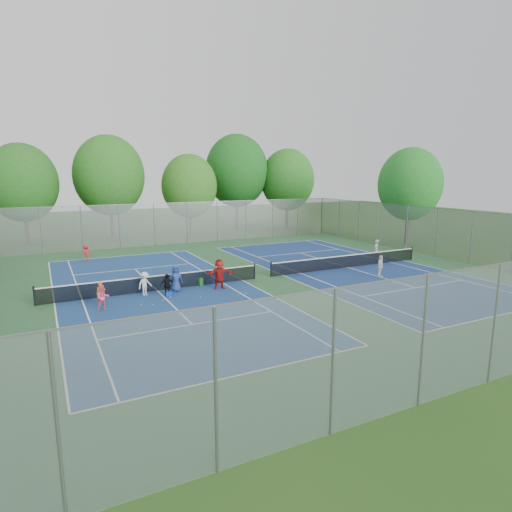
{
  "coord_description": "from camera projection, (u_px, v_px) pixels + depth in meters",
  "views": [
    {
      "loc": [
        -12.74,
        -24.21,
        6.79
      ],
      "look_at": [
        0.0,
        1.0,
        1.3
      ],
      "focal_mm": 30.0,
      "sensor_mm": 36.0,
      "label": 1
    }
  ],
  "objects": [
    {
      "name": "ground",
      "position": [
        263.0,
        278.0,
        28.15
      ],
      "size": [
        120.0,
        120.0,
        0.0
      ],
      "primitive_type": "plane",
      "color": "#264B17",
      "rests_on": "ground"
    },
    {
      "name": "court_pad",
      "position": [
        263.0,
        278.0,
        28.14
      ],
      "size": [
        32.0,
        32.0,
        0.01
      ],
      "primitive_type": "cube",
      "color": "#2B5B33",
      "rests_on": "ground"
    },
    {
      "name": "court_left",
      "position": [
        157.0,
        291.0,
        25.04
      ],
      "size": [
        10.97,
        23.77,
        0.01
      ],
      "primitive_type": "cube",
      "color": "navy",
      "rests_on": "court_pad"
    },
    {
      "name": "court_right",
      "position": [
        347.0,
        267.0,
        31.24
      ],
      "size": [
        10.97,
        23.77,
        0.01
      ],
      "primitive_type": "cube",
      "color": "navy",
      "rests_on": "court_pad"
    },
    {
      "name": "net_left",
      "position": [
        157.0,
        283.0,
        24.96
      ],
      "size": [
        12.87,
        0.1,
        0.91
      ],
      "primitive_type": "cube",
      "color": "black",
      "rests_on": "ground"
    },
    {
      "name": "net_right",
      "position": [
        348.0,
        261.0,
        31.16
      ],
      "size": [
        12.87,
        0.1,
        0.91
      ],
      "primitive_type": "cube",
      "color": "black",
      "rests_on": "ground"
    },
    {
      "name": "fence_north",
      "position": [
        187.0,
        223.0,
        41.78
      ],
      "size": [
        32.0,
        0.1,
        4.0
      ],
      "primitive_type": "cube",
      "color": "gray",
      "rests_on": "ground"
    },
    {
      "name": "fence_south",
      "position": [
        494.0,
        325.0,
        13.75
      ],
      "size": [
        32.0,
        0.1,
        4.0
      ],
      "primitive_type": "cube",
      "color": "gray",
      "rests_on": "ground"
    },
    {
      "name": "fence_east",
      "position": [
        436.0,
        233.0,
        34.85
      ],
      "size": [
        0.1,
        32.0,
        4.0
      ],
      "primitive_type": "cube",
      "rotation": [
        0.0,
        0.0,
        1.57
      ],
      "color": "gray",
      "rests_on": "ground"
    },
    {
      "name": "tree_nw",
      "position": [
        22.0,
        183.0,
        40.09
      ],
      "size": [
        6.4,
        6.4,
        9.58
      ],
      "color": "#443326",
      "rests_on": "ground"
    },
    {
      "name": "tree_nl",
      "position": [
        109.0,
        175.0,
        44.39
      ],
      "size": [
        7.2,
        7.2,
        10.69
      ],
      "color": "#443326",
      "rests_on": "ground"
    },
    {
      "name": "tree_nc",
      "position": [
        189.0,
        186.0,
        46.4
      ],
      "size": [
        6.0,
        6.0,
        8.85
      ],
      "color": "#443326",
      "rests_on": "ground"
    },
    {
      "name": "tree_nr",
      "position": [
        237.0,
        171.0,
        51.81
      ],
      "size": [
        7.6,
        7.6,
        11.42
      ],
      "color": "#443326",
      "rests_on": "ground"
    },
    {
      "name": "tree_ne",
      "position": [
        288.0,
        180.0,
        52.92
      ],
      "size": [
        6.6,
        6.6,
        9.77
      ],
      "color": "#443326",
      "rests_on": "ground"
    },
    {
      "name": "tree_side_e",
      "position": [
        410.0,
        184.0,
        40.72
      ],
      "size": [
        6.0,
        6.0,
        9.2
      ],
      "color": "#443326",
      "rests_on": "ground"
    },
    {
      "name": "ball_crate",
      "position": [
        169.0,
        294.0,
        23.94
      ],
      "size": [
        0.43,
        0.43,
        0.28
      ],
      "primitive_type": "cube",
      "rotation": [
        0.0,
        0.0,
        -0.37
      ],
      "color": "#1739AF",
      "rests_on": "ground"
    },
    {
      "name": "ball_hopper",
      "position": [
        200.0,
        282.0,
        26.1
      ],
      "size": [
        0.33,
        0.33,
        0.51
      ],
      "primitive_type": "cube",
      "rotation": [
        0.0,
        0.0,
        0.31
      ],
      "color": "#238226",
      "rests_on": "ground"
    },
    {
      "name": "student_a",
      "position": [
        101.0,
        294.0,
        22.19
      ],
      "size": [
        0.46,
        0.31,
        1.26
      ],
      "primitive_type": "imported",
      "rotation": [
        0.0,
        0.0,
        0.01
      ],
      "color": "orange",
      "rests_on": "ground"
    },
    {
      "name": "student_b",
      "position": [
        103.0,
        298.0,
        21.41
      ],
      "size": [
        0.69,
        0.56,
        1.31
      ],
      "primitive_type": "imported",
      "rotation": [
        0.0,
        0.0,
        0.1
      ],
      "color": "#FF638D",
      "rests_on": "ground"
    },
    {
      "name": "student_c",
      "position": [
        145.0,
        284.0,
        24.03
      ],
      "size": [
        1.01,
        0.83,
        1.35
      ],
      "primitive_type": "imported",
      "rotation": [
        0.0,
        0.0,
        0.45
      ],
      "color": "silver",
      "rests_on": "ground"
    },
    {
      "name": "student_d",
      "position": [
        167.0,
        285.0,
        23.86
      ],
      "size": [
        0.77,
        0.37,
        1.28
      ],
      "primitive_type": "imported",
      "rotation": [
        0.0,
        0.0,
        0.08
      ],
      "color": "black",
      "rests_on": "ground"
    },
    {
      "name": "student_e",
      "position": [
        176.0,
        279.0,
        24.73
      ],
      "size": [
        0.79,
        0.52,
        1.58
      ],
      "primitive_type": "imported",
      "rotation": [
        0.0,
        0.0,
        0.03
      ],
      "color": "navy",
      "rests_on": "ground"
    },
    {
      "name": "student_f",
      "position": [
        219.0,
        274.0,
        25.32
      ],
      "size": [
        1.72,
        0.68,
        1.81
      ],
      "primitive_type": "imported",
      "rotation": [
        0.0,
        0.0,
        -0.09
      ],
      "color": "#AB1B18",
      "rests_on": "ground"
    },
    {
      "name": "child_far_baseline",
      "position": [
        86.0,
        253.0,
        33.46
      ],
      "size": [
        0.92,
        0.65,
        1.29
      ],
      "primitive_type": "imported",
      "rotation": [
        0.0,
        0.0,
        3.36
      ],
      "color": "red",
      "rests_on": "ground"
    },
    {
      "name": "instructor",
      "position": [
        376.0,
        250.0,
        33.88
      ],
      "size": [
        0.7,
        0.59,
        1.62
      ],
      "primitive_type": "imported",
      "rotation": [
        0.0,
        0.0,
        3.54
      ],
      "color": "#9C9C9E",
      "rests_on": "ground"
    },
    {
      "name": "teen_court_b",
      "position": [
        380.0,
        267.0,
        28.13
      ],
      "size": [
        0.92,
        0.79,
        1.48
      ],
      "primitive_type": "imported",
      "rotation": [
        0.0,
        0.0,
        0.6
      ],
      "color": "white",
      "rests_on": "ground"
    },
    {
      "name": "tennis_ball_0",
      "position": [
        141.0,
        329.0,
        18.81
      ],
      "size": [
        0.07,
        0.07,
        0.07
      ],
      "primitive_type": "sphere",
      "color": "#D0EC36",
      "rests_on": "ground"
    },
    {
      "name": "tennis_ball_1",
      "position": [
        187.0,
        329.0,
        18.87
      ],
      "size": [
        0.07,
        0.07,
        0.07
      ],
      "primitive_type": "sphere",
      "color": "#B2D531",
      "rests_on": "ground"
    },
    {
      "name": "tennis_ball_2",
      "position": [
        163.0,
        300.0,
        23.11
      ],
      "size": [
        0.07,
        0.07,
        0.07
      ],
      "primitive_type": "sphere",
      "color": "#DAEC37",
      "rests_on": "ground"
    },
    {
      "name": "tennis_ball_3",
      "position": [
        239.0,
        295.0,
        24.08
      ],
      "size": [
        0.07,
        0.07,
        0.07
      ],
      "primitive_type": "sphere",
      "color": "#D6E535",
      "rests_on": "ground"
    },
    {
      "name": "tennis_ball_4",
      "position": [
        193.0,
        323.0,
        19.6
      ],
      "size": [
        0.07,
        0.07,
        0.07
      ],
      "primitive_type": "sphere",
      "color": "#A4C92E",
      "rests_on": "ground"
    },
    {
      "name": "tennis_ball_5",
      "position": [
        141.0,
        305.0,
        22.18
      ],
      "size": [
        0.07,
        0.07,
        0.07
      ],
      "primitive_type": "sphere",
      "color": "gold",
      "rests_on": "ground"
    },
    {
      "name": "tennis_ball_6",
      "position": [
        255.0,
        316.0,
        20.61
      ],
      "size": [
        0.07,
        0.07,
        0.07
      ],
      "primitive_type": "sphere",
      "color": "#BDDE33",
      "rests_on": "ground"
    },
    {
      "name": "tennis_ball_7",
      "position": [
        283.0,
        313.0,
        21.0
      ],
      "size": [
        0.07,
        0.07,
        0.07
      ],
      "primitive_type": "sphere",
      "color": "#C9E936",
      "rests_on": "ground"
    },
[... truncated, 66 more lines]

